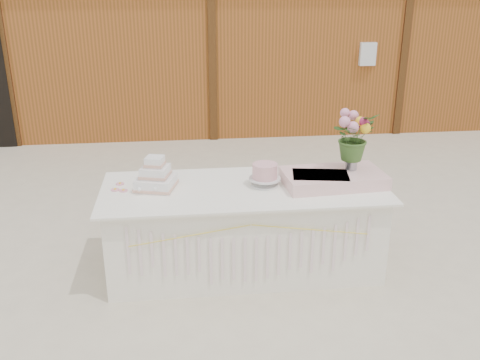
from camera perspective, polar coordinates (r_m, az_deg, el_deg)
The scene contains 9 objects.
ground at distance 4.84m, azimuth 0.40°, elevation -9.26°, with size 80.00×80.00×0.00m, color beige.
barn at distance 10.19m, azimuth -3.83°, elevation 16.69°, with size 12.60×4.60×3.30m.
cake_table at distance 4.66m, azimuth 0.42°, elevation -5.17°, with size 2.40×1.00×0.77m.
wedding_cake at distance 4.50m, azimuth -8.98°, elevation 0.25°, with size 0.38×0.38×0.28m.
pink_cake_stand at distance 4.50m, azimuth 2.67°, elevation 0.69°, with size 0.27×0.27×0.19m.
satin_runner at distance 4.63m, azimuth 9.91°, elevation 0.21°, with size 0.85×0.49×0.11m, color beige.
flower_vase at distance 4.68m, azimuth 11.80°, elevation 1.93°, with size 0.10×0.10×0.14m, color #A5A4A9.
bouquet at distance 4.60m, azimuth 12.05°, elevation 5.13°, with size 0.37×0.32×0.41m, color #3B6026.
loose_flowers at distance 4.57m, azimuth -12.60°, elevation -0.87°, with size 0.14×0.34×0.02m, color pink, non-canonical shape.
Camera 1 is at (-0.50, -4.15, 2.45)m, focal length 40.00 mm.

